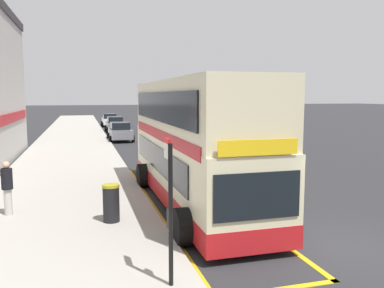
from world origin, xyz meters
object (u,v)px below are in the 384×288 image
parked_car_white_across (110,120)px  pedestrian_waiting_near_sign (7,186)px  double_decker_bus (193,147)px  parked_car_teal_far (171,126)px  parked_car_grey_distant (120,132)px  bus_stop_sign (170,201)px  litter_bin (111,203)px  parked_car_grey_ahead (115,124)px

parked_car_white_across → pedestrian_waiting_near_sign: bearing=-97.0°
double_decker_bus → parked_car_teal_far: size_ratio=2.59×
double_decker_bus → parked_car_grey_distant: bearing=91.7°
bus_stop_sign → parked_car_teal_far: bearing=77.3°
parked_car_white_across → litter_bin: (-2.71, -39.44, -0.09)m
parked_car_white_across → litter_bin: parked_car_white_across is taller
double_decker_bus → parked_car_grey_distant: double_decker_bus is taller
pedestrian_waiting_near_sign → parked_car_teal_far: bearing=67.1°
double_decker_bus → litter_bin: size_ratio=9.65×
litter_bin → parked_car_grey_distant: bearing=83.9°
bus_stop_sign → parked_car_teal_far: 33.32m
parked_car_grey_distant → parked_car_grey_ahead: bearing=88.5°
parked_car_grey_ahead → pedestrian_waiting_near_sign: 30.69m
bus_stop_sign → parked_car_grey_ahead: bearing=87.0°
double_decker_bus → parked_car_grey_ahead: size_ratio=2.59×
parked_car_grey_ahead → pedestrian_waiting_near_sign: (-5.82, -30.14, 0.27)m
parked_car_teal_far → parked_car_grey_distant: 8.10m
parked_car_teal_far → parked_car_white_across: 12.51m
parked_car_teal_far → parked_car_grey_ahead: same height
parked_car_grey_ahead → parked_car_white_across: same height
parked_car_grey_ahead → parked_car_white_across: size_ratio=1.00×
parked_car_grey_distant → litter_bin: 22.61m
double_decker_bus → parked_car_grey_ahead: (-0.28, 29.88, -1.26)m
bus_stop_sign → litter_bin: bus_stop_sign is taller
parked_car_grey_distant → parked_car_white_across: (0.29, 16.96, 0.00)m
parked_car_teal_far → litter_bin: (-8.16, -28.19, -0.09)m
parked_car_teal_far → double_decker_bus: bearing=-100.8°
bus_stop_sign → parked_car_grey_ahead: size_ratio=0.69×
parked_car_grey_distant → parked_car_grey_ahead: 9.21m
litter_bin → parked_car_white_across: bearing=86.1°
parked_car_grey_distant → parked_car_grey_ahead: same height
litter_bin → pedestrian_waiting_near_sign: bearing=153.3°
parked_car_white_across → pedestrian_waiting_near_sign: size_ratio=2.46×
double_decker_bus → pedestrian_waiting_near_sign: bearing=-177.6°
parked_car_grey_distant → litter_bin: parked_car_grey_distant is taller
parked_car_teal_far → pedestrian_waiting_near_sign: bearing=-112.7°
parked_car_teal_far → litter_bin: size_ratio=3.73×
parked_car_white_across → litter_bin: size_ratio=3.73×
parked_car_grey_distant → parked_car_teal_far: bearing=45.4°
parked_car_teal_far → pedestrian_waiting_near_sign: (-11.24, -26.64, 0.27)m
parked_car_grey_ahead → parked_car_white_across: bearing=-90.7°
parked_car_grey_distant → litter_bin: size_ratio=3.73×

